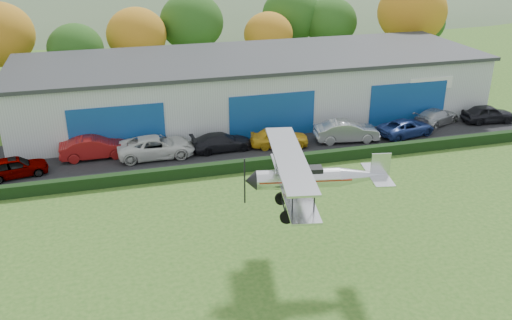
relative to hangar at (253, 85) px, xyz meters
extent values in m
cube|color=black|center=(-2.00, -6.98, -2.63)|extent=(48.00, 9.00, 0.05)
cube|color=black|center=(-2.00, -11.78, -2.26)|extent=(46.00, 0.60, 0.80)
cube|color=#B2B7BC|center=(0.00, 0.02, -0.16)|extent=(40.00, 12.00, 5.00)
cube|color=#2D3033|center=(0.00, 0.02, 2.49)|extent=(40.60, 12.60, 0.30)
cube|color=navy|center=(-12.00, -6.03, -0.86)|extent=(7.00, 0.12, 3.60)
cube|color=navy|center=(0.00, -6.03, -0.86)|extent=(7.00, 0.12, 3.60)
cube|color=navy|center=(12.00, -6.03, -0.86)|extent=(7.00, 0.12, 3.60)
cylinder|color=#3D2614|center=(-22.00, 12.02, -1.08)|extent=(0.36, 0.36, 3.15)
cylinder|color=#3D2614|center=(-15.00, 10.02, -1.43)|extent=(0.36, 0.36, 2.45)
ellipsoid|color=#1E4C14|center=(-15.00, 10.02, 2.03)|extent=(5.32, 5.32, 4.79)
cylinder|color=#3D2614|center=(-9.00, 12.02, -1.26)|extent=(0.36, 0.36, 2.80)
ellipsoid|color=#A46914|center=(-9.00, 12.02, 2.70)|extent=(6.08, 6.08, 5.47)
cylinder|color=#3D2614|center=(-3.00, 14.02, -1.08)|extent=(0.36, 0.36, 3.15)
ellipsoid|color=#1E4C14|center=(-3.00, 14.02, 3.37)|extent=(6.84, 6.84, 6.16)
cylinder|color=#3D2614|center=(5.00, 12.02, -1.43)|extent=(0.36, 0.36, 2.45)
ellipsoid|color=#A46914|center=(5.00, 12.02, 2.03)|extent=(5.32, 5.32, 4.79)
cylinder|color=#3D2614|center=(13.00, 14.02, -1.26)|extent=(0.36, 0.36, 2.80)
ellipsoid|color=#1E4C14|center=(13.00, 14.02, 2.70)|extent=(6.08, 6.08, 5.47)
cylinder|color=#3D2614|center=(21.00, 10.02, -0.91)|extent=(0.36, 0.36, 3.50)
ellipsoid|color=#A46914|center=(21.00, 10.02, 4.04)|extent=(7.60, 7.60, 6.84)
cylinder|color=#3D2614|center=(25.00, 14.02, -1.43)|extent=(0.36, 0.36, 2.45)
ellipsoid|color=#1E4C14|center=(25.00, 14.02, 2.03)|extent=(5.32, 5.32, 4.79)
cylinder|color=#3D2614|center=(9.00, 16.02, -1.08)|extent=(0.36, 0.36, 3.15)
ellipsoid|color=#1E4C14|center=(9.00, 16.02, 3.37)|extent=(6.84, 6.84, 6.16)
ellipsoid|color=#4C6642|center=(15.00, 112.02, -18.06)|extent=(320.00, 196.00, 56.00)
ellipsoid|color=#4C6642|center=(85.00, 112.02, -12.56)|extent=(240.00, 126.00, 36.00)
imported|color=gray|center=(-18.96, -8.67, -1.89)|extent=(4.44, 2.45, 1.43)
imported|color=maroon|center=(-13.74, -6.75, -1.79)|extent=(5.00, 1.83, 1.64)
imported|color=silver|center=(-9.37, -7.76, -1.82)|extent=(5.66, 2.64, 1.57)
imported|color=black|center=(-4.52, -7.78, -1.93)|extent=(4.72, 2.11, 1.34)
imported|color=gold|center=(-0.09, -8.23, -1.85)|extent=(4.66, 2.45, 1.51)
imported|color=silver|center=(5.35, -8.53, -1.78)|extent=(5.22, 2.38, 1.66)
imported|color=navy|center=(10.50, -8.67, -1.94)|extent=(5.18, 3.22, 1.34)
imported|color=silver|center=(14.34, -6.92, -1.93)|extent=(5.04, 3.63, 1.36)
imported|color=black|center=(18.90, -7.63, -1.84)|extent=(4.61, 2.20, 1.52)
cylinder|color=silver|center=(-4.03, -23.40, 2.10)|extent=(4.10, 1.63, 0.95)
cone|color=silver|center=(-0.93, -23.95, 2.10)|extent=(2.44, 1.33, 0.95)
cone|color=black|center=(-6.26, -23.01, 2.10)|extent=(0.68, 1.02, 0.95)
cube|color=maroon|center=(-3.72, -23.46, 2.15)|extent=(4.52, 1.72, 0.06)
cube|color=black|center=(-3.52, -23.50, 2.54)|extent=(1.35, 0.84, 0.26)
cube|color=silver|center=(-4.24, -23.37, 1.78)|extent=(2.61, 7.68, 0.11)
cube|color=silver|center=(-4.45, -23.33, 3.20)|extent=(2.79, 8.12, 0.11)
cylinder|color=black|center=(-5.18, -25.98, 2.50)|extent=(0.07, 0.07, 1.37)
cylinder|color=black|center=(-4.25, -26.14, 2.50)|extent=(0.07, 0.07, 1.37)
cylinder|color=black|center=(-4.23, -20.59, 2.50)|extent=(0.07, 0.07, 1.37)
cylinder|color=black|center=(-3.30, -20.76, 2.50)|extent=(0.07, 0.07, 1.37)
cylinder|color=black|center=(-4.51, -23.69, 2.83)|extent=(0.10, 0.23, 0.78)
cylinder|color=black|center=(-4.38, -22.97, 2.83)|extent=(0.10, 0.23, 0.78)
cylinder|color=black|center=(-4.73, -23.73, 1.20)|extent=(0.20, 0.73, 1.29)
cylinder|color=black|center=(-4.58, -22.85, 1.20)|extent=(0.20, 0.73, 1.29)
cylinder|color=black|center=(-4.65, -23.29, 0.57)|extent=(0.42, 1.98, 0.07)
cylinder|color=black|center=(-4.82, -24.23, 0.57)|extent=(0.69, 0.26, 0.67)
cylinder|color=black|center=(-4.49, -22.36, 0.57)|extent=(0.69, 0.26, 0.67)
cylinder|color=black|center=(-0.20, -24.08, 1.83)|extent=(0.39, 0.13, 0.44)
cube|color=silver|center=(-0.20, -24.08, 2.15)|extent=(1.41, 2.86, 0.06)
cube|color=silver|center=(-0.10, -24.10, 2.67)|extent=(0.94, 0.23, 1.16)
cube|color=black|center=(-6.54, -22.96, 2.10)|extent=(0.08, 0.14, 2.31)
camera|label=1|loc=(-12.25, -45.81, 13.43)|focal=38.80mm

